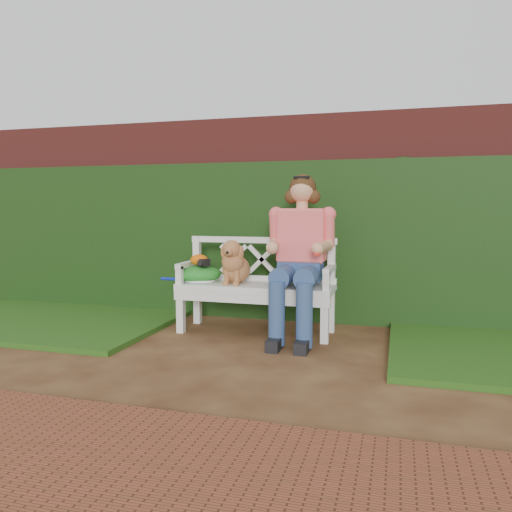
# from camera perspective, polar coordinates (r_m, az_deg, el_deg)

# --- Properties ---
(ground) EXTENTS (60.00, 60.00, 0.00)m
(ground) POSITION_cam_1_polar(r_m,az_deg,el_deg) (3.94, -1.82, -12.39)
(ground) COLOR #3C1D11
(brick_wall) EXTENTS (10.00, 0.30, 2.20)m
(brick_wall) POSITION_cam_1_polar(r_m,az_deg,el_deg) (5.59, 4.13, 4.36)
(brick_wall) COLOR maroon
(brick_wall) RESTS_ON ground
(ivy_hedge) EXTENTS (10.00, 0.18, 1.70)m
(ivy_hedge) POSITION_cam_1_polar(r_m,az_deg,el_deg) (5.39, 3.63, 1.66)
(ivy_hedge) COLOR #1B390F
(ivy_hedge) RESTS_ON ground
(grass_left) EXTENTS (2.60, 2.00, 0.05)m
(grass_left) POSITION_cam_1_polar(r_m,az_deg,el_deg) (5.83, -22.13, -6.63)
(grass_left) COLOR #2A5B17
(grass_left) RESTS_ON ground
(brick_paving) EXTENTS (4.00, 1.20, 0.03)m
(brick_paving) POSITION_cam_1_polar(r_m,az_deg,el_deg) (2.58, -13.69, -22.32)
(brick_paving) COLOR brown
(brick_paving) RESTS_ON ground
(garden_bench) EXTENTS (1.64, 0.79, 0.48)m
(garden_bench) POSITION_cam_1_polar(r_m,az_deg,el_deg) (4.87, 0.00, -5.98)
(garden_bench) COLOR white
(garden_bench) RESTS_ON ground
(seated_woman) EXTENTS (0.92, 1.05, 1.56)m
(seated_woman) POSITION_cam_1_polar(r_m,az_deg,el_deg) (4.67, 5.12, 0.22)
(seated_woman) COLOR #EA4F6A
(seated_woman) RESTS_ON ground
(dog) EXTENTS (0.31, 0.41, 0.43)m
(dog) POSITION_cam_1_polar(r_m,az_deg,el_deg) (4.83, -2.41, -0.60)
(dog) COLOR #A97424
(dog) RESTS_ON garden_bench
(tennis_racket) EXTENTS (0.65, 0.38, 0.03)m
(tennis_racket) POSITION_cam_1_polar(r_m,az_deg,el_deg) (5.00, -6.74, -2.75)
(tennis_racket) COLOR white
(tennis_racket) RESTS_ON garden_bench
(green_bag) EXTENTS (0.55, 0.48, 0.16)m
(green_bag) POSITION_cam_1_polar(r_m,az_deg,el_deg) (5.00, -6.69, -2.00)
(green_bag) COLOR #236C1F
(green_bag) RESTS_ON garden_bench
(camera_item) EXTENTS (0.14, 0.12, 0.07)m
(camera_item) POSITION_cam_1_polar(r_m,az_deg,el_deg) (4.94, -6.02, -0.73)
(camera_item) COLOR black
(camera_item) RESTS_ON green_bag
(baseball_glove) EXTENTS (0.21, 0.19, 0.11)m
(baseball_glove) POSITION_cam_1_polar(r_m,az_deg,el_deg) (4.99, -6.51, -0.45)
(baseball_glove) COLOR #E65E06
(baseball_glove) RESTS_ON green_bag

